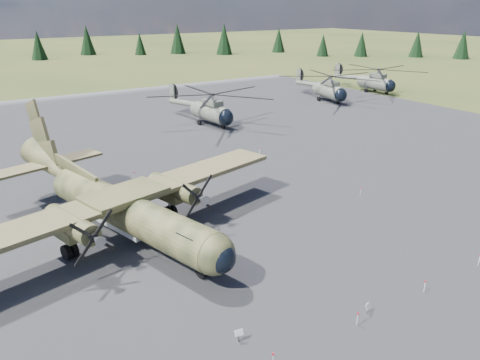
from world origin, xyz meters
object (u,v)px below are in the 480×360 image
transport_plane (117,202)px  helicopter_near (210,103)px  helicopter_mid (329,83)px  helicopter_far (376,76)px

transport_plane → helicopter_near: (23.87, 27.35, 0.63)m
transport_plane → helicopter_mid: size_ratio=1.23×
transport_plane → helicopter_mid: transport_plane is taller
transport_plane → helicopter_far: (66.30, 33.24, 0.66)m
transport_plane → helicopter_mid: (51.50, 31.29, 0.65)m
helicopter_near → helicopter_far: bearing=2.5°
helicopter_near → helicopter_mid: (27.63, 3.94, 0.03)m
helicopter_near → helicopter_far: size_ratio=1.02×
transport_plane → helicopter_near: transport_plane is taller
transport_plane → helicopter_mid: bearing=17.0°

